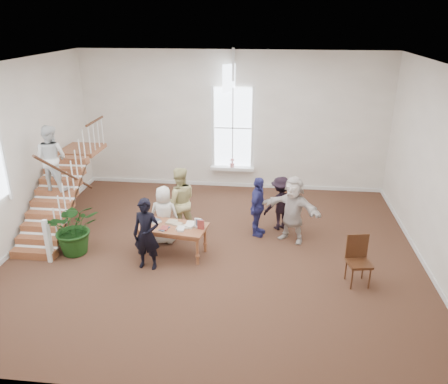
# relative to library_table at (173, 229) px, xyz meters

# --- Properties ---
(ground) EXTENTS (10.00, 10.00, 0.00)m
(ground) POSITION_rel_library_table_xyz_m (0.99, 0.26, -0.69)
(ground) COLOR #462A1B
(ground) RESTS_ON ground
(room_shell) EXTENTS (10.49, 10.00, 10.00)m
(room_shell) POSITION_rel_library_table_xyz_m (0.99, 4.66, -0.29)
(room_shell) COLOR beige
(room_shell) RESTS_ON ground
(staircase) EXTENTS (1.10, 4.10, 2.92)m
(staircase) POSITION_rel_library_table_xyz_m (-3.35, 1.01, 0.93)
(staircase) COLOR brown
(staircase) RESTS_ON ground
(library_table) EXTENTS (1.74, 1.05, 0.83)m
(library_table) POSITION_rel_library_table_xyz_m (0.00, 0.00, 0.00)
(library_table) COLOR brown
(library_table) RESTS_ON ground
(police_officer) EXTENTS (0.66, 0.46, 1.72)m
(police_officer) POSITION_rel_library_table_xyz_m (-0.47, -0.65, 0.17)
(police_officer) COLOR black
(police_officer) RESTS_ON ground
(elderly_woman) EXTENTS (0.75, 0.50, 1.53)m
(elderly_woman) POSITION_rel_library_table_xyz_m (-0.37, 0.60, 0.08)
(elderly_woman) COLOR silver
(elderly_woman) RESTS_ON ground
(person_yellow) EXTENTS (1.08, 0.95, 1.87)m
(person_yellow) POSITION_rel_library_table_xyz_m (-0.07, 1.10, 0.25)
(person_yellow) COLOR #C6BC7B
(person_yellow) RESTS_ON ground
(woman_cluster_a) EXTENTS (0.62, 1.02, 1.63)m
(woman_cluster_a) POSITION_rel_library_table_xyz_m (1.98, 1.26, 0.13)
(woman_cluster_a) COLOR navy
(woman_cluster_a) RESTS_ON ground
(woman_cluster_b) EXTENTS (1.12, 0.99, 1.50)m
(woman_cluster_b) POSITION_rel_library_table_xyz_m (2.58, 1.71, 0.06)
(woman_cluster_b) COLOR black
(woman_cluster_b) RESTS_ON ground
(woman_cluster_c) EXTENTS (1.69, 1.19, 1.76)m
(woman_cluster_c) POSITION_rel_library_table_xyz_m (2.88, 1.06, 0.19)
(woman_cluster_c) COLOR beige
(woman_cluster_c) RESTS_ON ground
(floor_plant) EXTENTS (1.54, 1.44, 1.37)m
(floor_plant) POSITION_rel_library_table_xyz_m (-2.41, -0.18, 0.00)
(floor_plant) COLOR #173D13
(floor_plant) RESTS_ON ground
(side_chair) EXTENTS (0.56, 0.56, 1.11)m
(side_chair) POSITION_rel_library_table_xyz_m (4.24, -0.72, -0.06)
(side_chair) COLOR #3A190F
(side_chair) RESTS_ON ground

